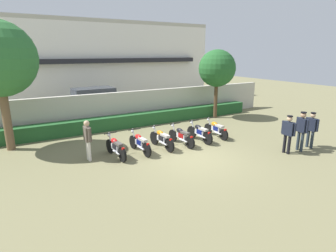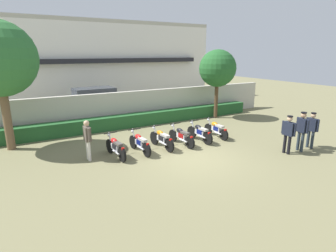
{
  "view_description": "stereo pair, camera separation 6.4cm",
  "coord_description": "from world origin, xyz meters",
  "px_view_note": "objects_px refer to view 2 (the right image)",
  "views": [
    {
      "loc": [
        -6.22,
        -8.75,
        4.25
      ],
      "look_at": [
        0.0,
        2.05,
        0.9
      ],
      "focal_mm": 29.44,
      "sensor_mm": 36.0,
      "label": 1
    },
    {
      "loc": [
        -6.16,
        -8.79,
        4.25
      ],
      "look_at": [
        0.0,
        2.05,
        0.9
      ],
      "focal_mm": 29.44,
      "sensor_mm": 36.0,
      "label": 2
    }
  ],
  "objects_px": {
    "motorcycle_in_row_0": "(116,147)",
    "motorcycle_in_row_4": "(200,132)",
    "motorcycle_in_row_2": "(162,139)",
    "officer_2": "(312,127)",
    "parked_car": "(97,101)",
    "motorcycle_in_row_1": "(140,143)",
    "officer_0": "(288,131)",
    "motorcycle_in_row_3": "(181,136)",
    "motorcycle_in_row_5": "(216,129)",
    "inspector_person": "(87,137)",
    "officer_1": "(302,128)",
    "tree_far_side": "(218,69)"
  },
  "relations": [
    {
      "from": "inspector_person",
      "to": "tree_far_side",
      "type": "bearing_deg",
      "value": 19.87
    },
    {
      "from": "motorcycle_in_row_4",
      "to": "motorcycle_in_row_0",
      "type": "bearing_deg",
      "value": 86.74
    },
    {
      "from": "motorcycle_in_row_5",
      "to": "inspector_person",
      "type": "xyz_separation_m",
      "value": [
        -6.49,
        0.11,
        0.54
      ]
    },
    {
      "from": "officer_1",
      "to": "officer_0",
      "type": "bearing_deg",
      "value": 7.13
    },
    {
      "from": "parked_car",
      "to": "tree_far_side",
      "type": "xyz_separation_m",
      "value": [
        6.59,
        -4.9,
        2.3
      ]
    },
    {
      "from": "motorcycle_in_row_4",
      "to": "officer_1",
      "type": "bearing_deg",
      "value": -140.29
    },
    {
      "from": "motorcycle_in_row_2",
      "to": "officer_2",
      "type": "distance_m",
      "value": 6.81
    },
    {
      "from": "motorcycle_in_row_1",
      "to": "officer_0",
      "type": "height_order",
      "value": "officer_0"
    },
    {
      "from": "parked_car",
      "to": "motorcycle_in_row_2",
      "type": "relative_size",
      "value": 2.41
    },
    {
      "from": "parked_car",
      "to": "motorcycle_in_row_0",
      "type": "relative_size",
      "value": 2.45
    },
    {
      "from": "tree_far_side",
      "to": "motorcycle_in_row_5",
      "type": "distance_m",
      "value": 5.25
    },
    {
      "from": "motorcycle_in_row_4",
      "to": "officer_1",
      "type": "xyz_separation_m",
      "value": [
        3.08,
        -3.3,
        0.6
      ]
    },
    {
      "from": "motorcycle_in_row_5",
      "to": "officer_1",
      "type": "bearing_deg",
      "value": -150.34
    },
    {
      "from": "parked_car",
      "to": "motorcycle_in_row_3",
      "type": "height_order",
      "value": "parked_car"
    },
    {
      "from": "parked_car",
      "to": "motorcycle_in_row_3",
      "type": "relative_size",
      "value": 2.38
    },
    {
      "from": "tree_far_side",
      "to": "motorcycle_in_row_1",
      "type": "relative_size",
      "value": 2.36
    },
    {
      "from": "parked_car",
      "to": "motorcycle_in_row_3",
      "type": "bearing_deg",
      "value": -81.55
    },
    {
      "from": "motorcycle_in_row_1",
      "to": "motorcycle_in_row_2",
      "type": "height_order",
      "value": "motorcycle_in_row_2"
    },
    {
      "from": "inspector_person",
      "to": "officer_2",
      "type": "distance_m",
      "value": 9.83
    },
    {
      "from": "motorcycle_in_row_2",
      "to": "officer_1",
      "type": "height_order",
      "value": "officer_1"
    },
    {
      "from": "motorcycle_in_row_3",
      "to": "officer_1",
      "type": "height_order",
      "value": "officer_1"
    },
    {
      "from": "motorcycle_in_row_3",
      "to": "motorcycle_in_row_5",
      "type": "bearing_deg",
      "value": -90.67
    },
    {
      "from": "motorcycle_in_row_5",
      "to": "inspector_person",
      "type": "relative_size",
      "value": 1.11
    },
    {
      "from": "motorcycle_in_row_1",
      "to": "motorcycle_in_row_2",
      "type": "relative_size",
      "value": 0.99
    },
    {
      "from": "tree_far_side",
      "to": "motorcycle_in_row_2",
      "type": "height_order",
      "value": "tree_far_side"
    },
    {
      "from": "officer_0",
      "to": "officer_1",
      "type": "relative_size",
      "value": 0.95
    },
    {
      "from": "motorcycle_in_row_2",
      "to": "motorcycle_in_row_4",
      "type": "xyz_separation_m",
      "value": [
        2.09,
        -0.05,
        0.0
      ]
    },
    {
      "from": "tree_far_side",
      "to": "parked_car",
      "type": "bearing_deg",
      "value": 143.37
    },
    {
      "from": "tree_far_side",
      "to": "motorcycle_in_row_4",
      "type": "xyz_separation_m",
      "value": [
        -3.93,
        -3.61,
        -2.78
      ]
    },
    {
      "from": "tree_far_side",
      "to": "motorcycle_in_row_4",
      "type": "relative_size",
      "value": 2.39
    },
    {
      "from": "motorcycle_in_row_0",
      "to": "officer_1",
      "type": "distance_m",
      "value": 8.09
    },
    {
      "from": "tree_far_side",
      "to": "motorcycle_in_row_3",
      "type": "relative_size",
      "value": 2.31
    },
    {
      "from": "motorcycle_in_row_0",
      "to": "motorcycle_in_row_4",
      "type": "distance_m",
      "value": 4.29
    },
    {
      "from": "inspector_person",
      "to": "officer_0",
      "type": "height_order",
      "value": "officer_0"
    },
    {
      "from": "motorcycle_in_row_0",
      "to": "motorcycle_in_row_3",
      "type": "bearing_deg",
      "value": -94.93
    },
    {
      "from": "motorcycle_in_row_4",
      "to": "officer_2",
      "type": "xyz_separation_m",
      "value": [
        3.84,
        -3.26,
        0.52
      ]
    },
    {
      "from": "officer_1",
      "to": "officer_2",
      "type": "height_order",
      "value": "officer_1"
    },
    {
      "from": "officer_1",
      "to": "motorcycle_in_row_0",
      "type": "bearing_deg",
      "value": -11.4
    },
    {
      "from": "tree_far_side",
      "to": "officer_0",
      "type": "bearing_deg",
      "value": -103.53
    },
    {
      "from": "motorcycle_in_row_0",
      "to": "officer_0",
      "type": "bearing_deg",
      "value": -120.9
    },
    {
      "from": "inspector_person",
      "to": "officer_2",
      "type": "xyz_separation_m",
      "value": [
        9.18,
        -3.52,
        -0.0
      ]
    },
    {
      "from": "officer_2",
      "to": "motorcycle_in_row_5",
      "type": "bearing_deg",
      "value": -48.2
    },
    {
      "from": "motorcycle_in_row_3",
      "to": "motorcycle_in_row_5",
      "type": "xyz_separation_m",
      "value": [
        2.21,
        0.16,
        -0.0
      ]
    },
    {
      "from": "motorcycle_in_row_1",
      "to": "motorcycle_in_row_4",
      "type": "relative_size",
      "value": 1.01
    },
    {
      "from": "motorcycle_in_row_1",
      "to": "motorcycle_in_row_5",
      "type": "distance_m",
      "value": 4.34
    },
    {
      "from": "motorcycle_in_row_4",
      "to": "motorcycle_in_row_5",
      "type": "relative_size",
      "value": 1.01
    },
    {
      "from": "officer_2",
      "to": "motorcycle_in_row_2",
      "type": "bearing_deg",
      "value": -25.64
    },
    {
      "from": "motorcycle_in_row_5",
      "to": "officer_1",
      "type": "distance_m",
      "value": 4.0
    },
    {
      "from": "motorcycle_in_row_5",
      "to": "officer_0",
      "type": "height_order",
      "value": "officer_0"
    },
    {
      "from": "motorcycle_in_row_5",
      "to": "parked_car",
      "type": "bearing_deg",
      "value": 24.95
    }
  ]
}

